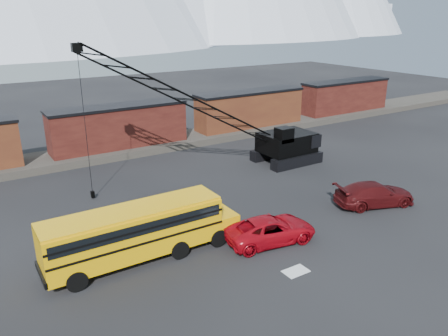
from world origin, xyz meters
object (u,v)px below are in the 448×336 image
object	(u,v)px
school_bus	(140,230)
crawler_crane	(204,107)
red_pickup	(270,230)
maroon_suv	(374,194)

from	to	relation	value
school_bus	crawler_crane	xyz separation A→B (m)	(9.80, 9.68, 4.28)
school_bus	crawler_crane	world-z (taller)	crawler_crane
red_pickup	crawler_crane	world-z (taller)	crawler_crane
red_pickup	maroon_suv	world-z (taller)	maroon_suv
red_pickup	school_bus	bearing A→B (deg)	81.95
school_bus	crawler_crane	size ratio (longest dim) A/B	0.54
red_pickup	maroon_suv	size ratio (longest dim) A/B	0.97
school_bus	maroon_suv	distance (m)	17.46
maroon_suv	crawler_crane	world-z (taller)	crawler_crane
red_pickup	crawler_crane	xyz separation A→B (m)	(2.33, 12.04, 5.28)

